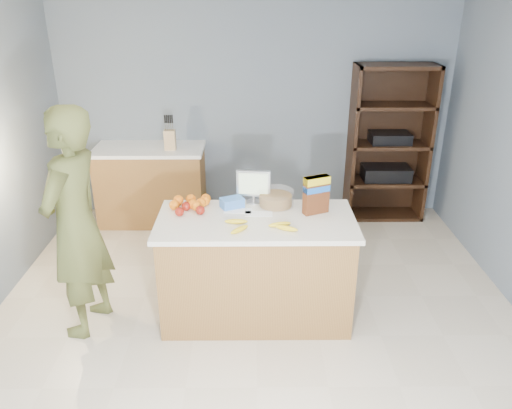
{
  "coord_description": "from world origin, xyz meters",
  "views": [
    {
      "loc": [
        -0.03,
        -3.23,
        2.57
      ],
      "look_at": [
        0.0,
        0.35,
        1.0
      ],
      "focal_mm": 35.0,
      "sensor_mm": 36.0,
      "label": 1
    }
  ],
  "objects_px": {
    "person": "(75,225)",
    "tv": "(253,185)",
    "shelving_unit": "(388,146)",
    "counter_peninsula": "(256,272)",
    "cereal_box": "(316,192)"
  },
  "relations": [
    {
      "from": "person",
      "to": "tv",
      "type": "distance_m",
      "value": 1.43
    },
    {
      "from": "shelving_unit",
      "to": "tv",
      "type": "height_order",
      "value": "shelving_unit"
    },
    {
      "from": "shelving_unit",
      "to": "person",
      "type": "height_order",
      "value": "person"
    },
    {
      "from": "shelving_unit",
      "to": "tv",
      "type": "relative_size",
      "value": 6.38
    },
    {
      "from": "counter_peninsula",
      "to": "person",
      "type": "height_order",
      "value": "person"
    },
    {
      "from": "cereal_box",
      "to": "counter_peninsula",
      "type": "bearing_deg",
      "value": -167.06
    },
    {
      "from": "person",
      "to": "cereal_box",
      "type": "xyz_separation_m",
      "value": [
        1.85,
        0.23,
        0.17
      ]
    },
    {
      "from": "counter_peninsula",
      "to": "tv",
      "type": "height_order",
      "value": "tv"
    },
    {
      "from": "tv",
      "to": "counter_peninsula",
      "type": "bearing_deg",
      "value": -86.64
    },
    {
      "from": "person",
      "to": "counter_peninsula",
      "type": "bearing_deg",
      "value": 107.79
    },
    {
      "from": "counter_peninsula",
      "to": "cereal_box",
      "type": "bearing_deg",
      "value": 12.94
    },
    {
      "from": "person",
      "to": "cereal_box",
      "type": "relative_size",
      "value": 5.91
    },
    {
      "from": "person",
      "to": "cereal_box",
      "type": "bearing_deg",
      "value": 109.83
    },
    {
      "from": "counter_peninsula",
      "to": "tv",
      "type": "relative_size",
      "value": 5.53
    },
    {
      "from": "shelving_unit",
      "to": "tv",
      "type": "bearing_deg",
      "value": -132.29
    }
  ]
}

